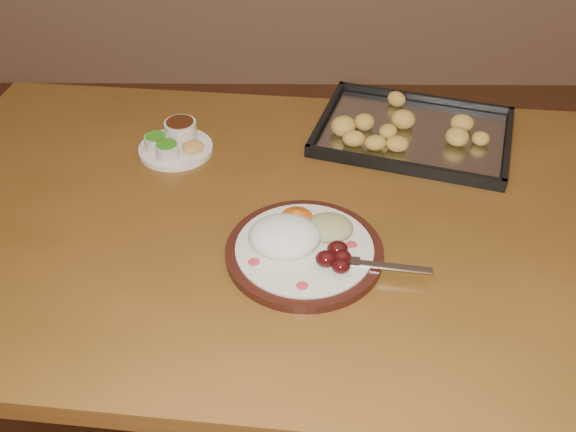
{
  "coord_description": "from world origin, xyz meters",
  "views": [
    {
      "loc": [
        -0.24,
        -0.87,
        1.51
      ],
      "look_at": [
        -0.25,
        0.03,
        0.77
      ],
      "focal_mm": 40.0,
      "sensor_mm": 36.0,
      "label": 1
    }
  ],
  "objects": [
    {
      "name": "condiment_saucer",
      "position": [
        -0.49,
        0.27,
        0.77
      ],
      "size": [
        0.16,
        0.16,
        0.05
      ],
      "rotation": [
        0.0,
        0.0,
        -0.51
      ],
      "color": "white",
      "rests_on": "dining_table"
    },
    {
      "name": "dinner_plate",
      "position": [
        -0.22,
        -0.05,
        0.77
      ],
      "size": [
        0.35,
        0.27,
        0.06
      ],
      "rotation": [
        0.0,
        0.0,
        -0.44
      ],
      "color": "black",
      "rests_on": "dining_table"
    },
    {
      "name": "baking_tray",
      "position": [
        0.02,
        0.33,
        0.76
      ],
      "size": [
        0.48,
        0.41,
        0.04
      ],
      "rotation": [
        0.0,
        0.0,
        -0.3
      ],
      "color": "black",
      "rests_on": "dining_table"
    },
    {
      "name": "dining_table",
      "position": [
        -0.24,
        0.06,
        0.65
      ],
      "size": [
        1.58,
        1.04,
        0.75
      ],
      "rotation": [
        0.0,
        0.0,
        -0.1
      ],
      "color": "brown",
      "rests_on": "ground"
    }
  ]
}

